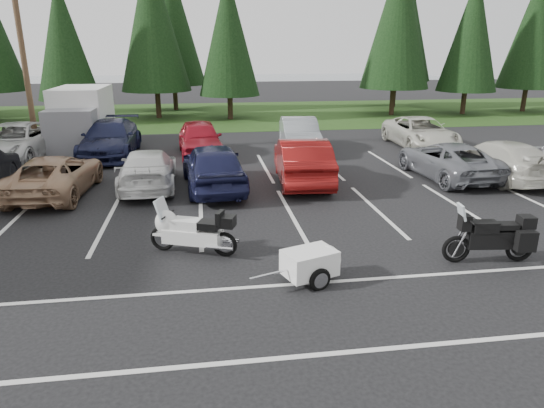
{
  "coord_description": "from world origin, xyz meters",
  "views": [
    {
      "loc": [
        -2.08,
        -12.61,
        4.82
      ],
      "look_at": [
        -0.3,
        -0.5,
        0.84
      ],
      "focal_mm": 32.0,
      "sensor_mm": 36.0,
      "label": 1
    }
  ],
  "objects": [
    {
      "name": "ground",
      "position": [
        0.0,
        0.0,
        0.0
      ],
      "size": [
        120.0,
        120.0,
        0.0
      ],
      "primitive_type": "plane",
      "color": "black",
      "rests_on": "ground"
    },
    {
      "name": "grass_strip",
      "position": [
        0.0,
        24.0,
        0.01
      ],
      "size": [
        80.0,
        16.0,
        0.01
      ],
      "primitive_type": "cube",
      "color": "#1F3B12",
      "rests_on": "ground"
    },
    {
      "name": "lake_water",
      "position": [
        4.0,
        55.0,
        0.0
      ],
      "size": [
        70.0,
        50.0,
        0.02
      ],
      "primitive_type": "cube",
      "color": "slate",
      "rests_on": "ground"
    },
    {
      "name": "utility_pole",
      "position": [
        -10.0,
        12.0,
        4.7
      ],
      "size": [
        1.6,
        0.26,
        9.0
      ],
      "color": "#473321",
      "rests_on": "ground"
    },
    {
      "name": "box_truck",
      "position": [
        -8.0,
        12.5,
        1.45
      ],
      "size": [
        2.4,
        5.6,
        2.9
      ],
      "primitive_type": null,
      "color": "silver",
      "rests_on": "ground"
    },
    {
      "name": "stall_markings",
      "position": [
        0.0,
        2.0,
        0.0
      ],
      "size": [
        32.0,
        16.0,
        0.01
      ],
      "primitive_type": "cube",
      "color": "silver",
      "rests_on": "ground"
    },
    {
      "name": "conifer_3",
      "position": [
        -10.5,
        21.4,
        5.27
      ],
      "size": [
        3.87,
        3.87,
        9.02
      ],
      "color": "#332316",
      "rests_on": "ground"
    },
    {
      "name": "conifer_4",
      "position": [
        -5.0,
        22.9,
        6.53
      ],
      "size": [
        4.8,
        4.8,
        11.17
      ],
      "color": "#332316",
      "rests_on": "ground"
    },
    {
      "name": "conifer_5",
      "position": [
        0.0,
        21.6,
        5.63
      ],
      "size": [
        4.14,
        4.14,
        9.63
      ],
      "color": "#332316",
      "rests_on": "ground"
    },
    {
      "name": "conifer_6",
      "position": [
        12.0,
        22.1,
        6.71
      ],
      "size": [
        4.93,
        4.93,
        11.48
      ],
      "color": "#332316",
      "rests_on": "ground"
    },
    {
      "name": "conifer_7",
      "position": [
        17.5,
        21.8,
        5.81
      ],
      "size": [
        4.27,
        4.27,
        9.94
      ],
      "color": "#332316",
      "rests_on": "ground"
    },
    {
      "name": "conifer_8",
      "position": [
        23.0,
        22.6,
        6.17
      ],
      "size": [
        4.53,
        4.53,
        10.56
      ],
      "color": "#332316",
      "rests_on": "ground"
    },
    {
      "name": "conifer_back_b",
      "position": [
        -4.0,
        27.5,
        6.77
      ],
      "size": [
        4.97,
        4.97,
        11.58
      ],
      "color": "#332316",
      "rests_on": "ground"
    },
    {
      "name": "conifer_back_c",
      "position": [
        14.0,
        26.8,
        7.49
      ],
      "size": [
        5.5,
        5.5,
        12.81
      ],
      "color": "#332316",
      "rests_on": "ground"
    },
    {
      "name": "car_near_2",
      "position": [
        -7.05,
        4.2,
        0.68
      ],
      "size": [
        2.58,
        5.03,
        1.36
      ],
      "primitive_type": "imported",
      "rotation": [
        0.0,
        0.0,
        3.07
      ],
      "color": "tan",
      "rests_on": "ground"
    },
    {
      "name": "car_near_3",
      "position": [
        -4.01,
        4.64,
        0.69
      ],
      "size": [
        2.05,
        4.78,
        1.37
      ],
      "primitive_type": "imported",
      "rotation": [
        0.0,
        0.0,
        3.17
      ],
      "color": "silver",
      "rests_on": "ground"
    },
    {
      "name": "car_near_4",
      "position": [
        -1.71,
        4.11,
        0.84
      ],
      "size": [
        2.38,
        5.05,
        1.67
      ],
      "primitive_type": "imported",
      "rotation": [
        0.0,
        0.0,
        3.23
      ],
      "color": "#191B3E",
      "rests_on": "ground"
    },
    {
      "name": "car_near_5",
      "position": [
        1.56,
        4.53,
        0.83
      ],
      "size": [
        2.14,
        5.16,
        1.66
      ],
      "primitive_type": "imported",
      "rotation": [
        0.0,
        0.0,
        3.06
      ],
      "color": "maroon",
      "rests_on": "ground"
    },
    {
      "name": "car_near_6",
      "position": [
        7.23,
        4.42,
        0.69
      ],
      "size": [
        2.56,
        5.07,
        1.37
      ],
      "primitive_type": "imported",
      "rotation": [
        0.0,
        0.0,
        3.2
      ],
      "color": "slate",
      "rests_on": "ground"
    },
    {
      "name": "car_near_7",
      "position": [
        9.07,
        4.0,
        0.73
      ],
      "size": [
        2.56,
        5.24,
        1.47
      ],
      "primitive_type": "imported",
      "rotation": [
        0.0,
        0.0,
        3.24
      ],
      "color": "beige",
      "rests_on": "ground"
    },
    {
      "name": "car_far_0",
      "position": [
        -10.25,
        10.0,
        0.81
      ],
      "size": [
        3.27,
        6.07,
        1.62
      ],
      "primitive_type": "imported",
      "rotation": [
        0.0,
        0.0,
        -0.1
      ],
      "color": "silver",
      "rests_on": "ground"
    },
    {
      "name": "car_far_1",
      "position": [
        -6.23,
        10.31,
        0.81
      ],
      "size": [
        2.39,
        5.61,
        1.61
      ],
      "primitive_type": "imported",
      "rotation": [
        0.0,
        0.0,
        -0.02
      ],
      "color": "#171B39",
      "rests_on": "ground"
    },
    {
      "name": "car_far_2",
      "position": [
        -2.15,
        9.87,
        0.8
      ],
      "size": [
        2.23,
        4.82,
        1.6
      ],
      "primitive_type": "imported",
      "rotation": [
        0.0,
        0.0,
        0.07
      ],
      "color": "maroon",
      "rests_on": "ground"
    },
    {
      "name": "car_far_3",
      "position": [
        2.62,
        10.22,
        0.78
      ],
      "size": [
        2.05,
        4.88,
        1.57
      ],
      "primitive_type": "imported",
      "rotation": [
        0.0,
        0.0,
        -0.08
      ],
      "color": "gray",
      "rests_on": "ground"
    },
    {
      "name": "car_far_4",
      "position": [
        8.8,
        10.21,
        0.74
      ],
      "size": [
        2.58,
        5.38,
        1.48
      ],
      "primitive_type": "imported",
      "rotation": [
        0.0,
        0.0,
        -0.02
      ],
      "color": "beige",
      "rests_on": "ground"
    },
    {
      "name": "touring_motorcycle",
      "position": [
        -2.39,
        -1.52,
        0.68
      ],
      "size": [
        2.58,
        1.61,
        1.37
      ],
      "primitive_type": null,
      "rotation": [
        0.0,
        0.0,
        -0.38
      ],
      "color": "silver",
      "rests_on": "ground"
    },
    {
      "name": "cargo_trailer",
      "position": [
        0.09,
        -3.39,
        0.36
      ],
      "size": [
        1.78,
        1.37,
        0.73
      ],
      "primitive_type": null,
      "rotation": [
        0.0,
        0.0,
        0.35
      ],
      "color": "white",
      "rests_on": "ground"
    },
    {
      "name": "adventure_motorcycle",
      "position": [
        4.43,
        -3.02,
        0.73
      ],
      "size": [
        2.47,
        1.08,
        1.46
      ],
      "primitive_type": null,
      "rotation": [
        0.0,
        0.0,
        -0.11
      ],
      "color": "black",
      "rests_on": "ground"
    }
  ]
}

